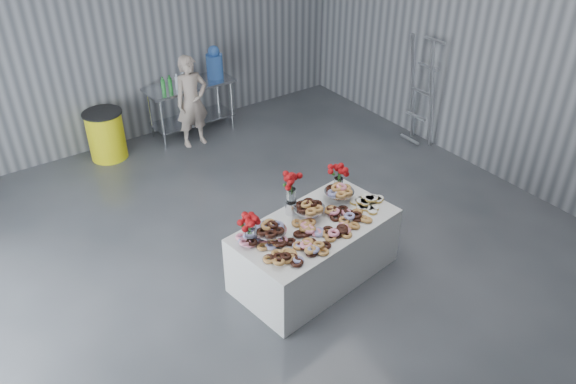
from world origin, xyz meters
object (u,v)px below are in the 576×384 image
Objects in this scene: prep_table at (191,99)px; stepladder at (422,92)px; person at (192,102)px; display_table at (315,250)px; water_jug at (214,63)px; trash_barrel at (106,135)px.

stepladder is at bearing -41.36° from prep_table.
prep_table is 0.98× the size of person.
water_jug reaches higher than display_table.
prep_table is 2.71× the size of water_jug.
display_table is 4.29m from trash_barrel.
prep_table is (0.55, 4.17, 0.24)m from display_table.
stepladder is (2.87, -2.53, 0.31)m from prep_table.
display_table is 4.37m from water_jug.
prep_table is at bearing 0.00° from trash_barrel.
prep_table is 0.44m from person.
prep_table reaches higher than trash_barrel.
water_jug reaches higher than trash_barrel.
prep_table is at bearing 138.64° from stepladder.
water_jug is 0.70× the size of trash_barrel.
person is (0.38, 3.79, 0.39)m from display_table.
person reaches higher than trash_barrel.
display_table is at bearing -76.89° from trash_barrel.
stepladder is (3.03, -2.14, 0.17)m from person.
display_table is 1.27× the size of prep_table.
prep_table is 0.81× the size of stepladder.
water_jug is 2.16m from trash_barrel.
stepladder reaches higher than person.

